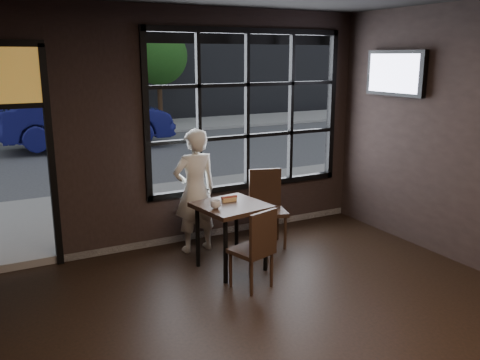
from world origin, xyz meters
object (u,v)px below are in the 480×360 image
man (195,191)px  navy_car (87,118)px  chair_near (251,248)px  cafe_table (231,236)px

man → navy_car: (0.38, 8.66, 0.04)m
chair_near → navy_car: bearing=-108.4°
cafe_table → navy_car: 9.45m
chair_near → man: (-0.11, 1.34, 0.36)m
cafe_table → man: size_ratio=0.50×
cafe_table → chair_near: size_ratio=0.89×
man → navy_car: bearing=-94.5°
man → cafe_table: bearing=98.6°
cafe_table → chair_near: chair_near is taller
navy_car → man: bearing=-178.4°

